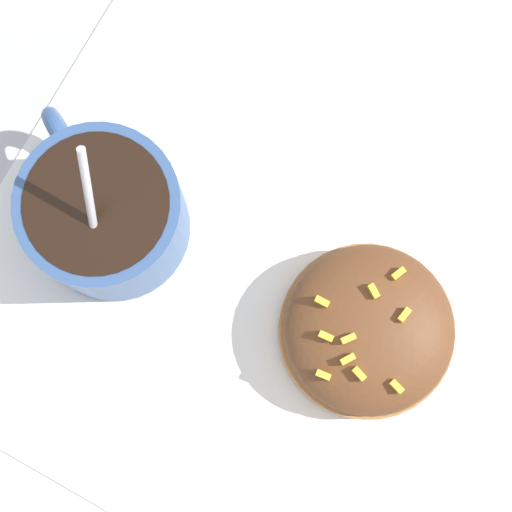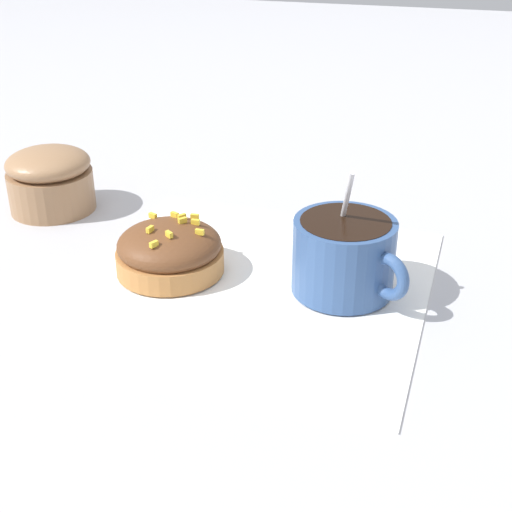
{
  "view_description": "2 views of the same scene",
  "coord_description": "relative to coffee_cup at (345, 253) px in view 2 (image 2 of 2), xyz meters",
  "views": [
    {
      "loc": [
        0.04,
        -0.05,
        0.45
      ],
      "look_at": [
        0.01,
        0.01,
        0.03
      ],
      "focal_mm": 60.0,
      "sensor_mm": 36.0,
      "label": 1
    },
    {
      "loc": [
        -0.14,
        0.48,
        0.29
      ],
      "look_at": [
        -0.01,
        0.01,
        0.03
      ],
      "focal_mm": 50.0,
      "sensor_mm": 36.0,
      "label": 2
    }
  ],
  "objects": [
    {
      "name": "ground_plane",
      "position": [
        0.07,
        0.01,
        -0.04
      ],
      "size": [
        3.0,
        3.0,
        0.0
      ],
      "primitive_type": "plane",
      "color": "#B2B2B7"
    },
    {
      "name": "sugar_bowl",
      "position": [
        0.3,
        -0.08,
        -0.0
      ],
      "size": [
        0.08,
        0.08,
        0.06
      ],
      "color": "#99704C",
      "rests_on": "ground_plane"
    },
    {
      "name": "paper_napkin",
      "position": [
        0.07,
        0.01,
        -0.03
      ],
      "size": [
        0.28,
        0.29,
        0.0
      ],
      "color": "white",
      "rests_on": "ground_plane"
    },
    {
      "name": "frosted_pastry",
      "position": [
        0.14,
        0.01,
        -0.01
      ],
      "size": [
        0.09,
        0.09,
        0.04
      ],
      "color": "#B2753D",
      "rests_on": "paper_napkin"
    },
    {
      "name": "coffee_cup",
      "position": [
        0.0,
        0.0,
        0.0
      ],
      "size": [
        0.09,
        0.08,
        0.1
      ],
      "color": "#335184",
      "rests_on": "paper_napkin"
    }
  ]
}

